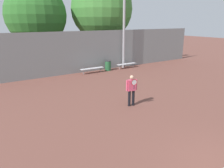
{
  "coord_description": "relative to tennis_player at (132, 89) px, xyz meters",
  "views": [
    {
      "loc": [
        -5.9,
        -2.09,
        4.25
      ],
      "look_at": [
        0.4,
        7.43,
        0.95
      ],
      "focal_mm": 35.0,
      "sensor_mm": 36.0,
      "label": 1
    }
  ],
  "objects": [
    {
      "name": "tennis_player",
      "position": [
        0.0,
        0.0,
        0.0
      ],
      "size": [
        0.6,
        0.46,
        1.63
      ],
      "rotation": [
        0.0,
        0.0,
        -0.22
      ],
      "color": "black",
      "rests_on": "ground_plane"
    },
    {
      "name": "bench_courtside_near",
      "position": [
        1.86,
        7.66,
        -0.54
      ],
      "size": [
        2.08,
        0.4,
        0.43
      ],
      "color": "silver",
      "rests_on": "ground_plane"
    },
    {
      "name": "bench_courtside_far",
      "position": [
        5.51,
        7.66,
        -0.54
      ],
      "size": [
        2.0,
        0.4,
        0.43
      ],
      "color": "silver",
      "rests_on": "ground_plane"
    },
    {
      "name": "trash_bin",
      "position": [
        3.53,
        7.81,
        -0.49
      ],
      "size": [
        0.53,
        0.53,
        0.88
      ],
      "color": "#235B33",
      "rests_on": "ground_plane"
    },
    {
      "name": "back_fence",
      "position": [
        -0.81,
        8.42,
        0.8
      ],
      "size": [
        30.14,
        0.06,
        3.47
      ],
      "color": "gray",
      "rests_on": "ground_plane"
    },
    {
      "name": "tree_green_tall",
      "position": [
        -0.89,
        13.3,
        3.86
      ],
      "size": [
        5.65,
        5.65,
        7.63
      ],
      "color": "brown",
      "rests_on": "ground_plane"
    },
    {
      "name": "tree_green_broad",
      "position": [
        5.49,
        12.04,
        4.5
      ],
      "size": [
        6.34,
        6.34,
        8.6
      ],
      "color": "brown",
      "rests_on": "ground_plane"
    }
  ]
}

